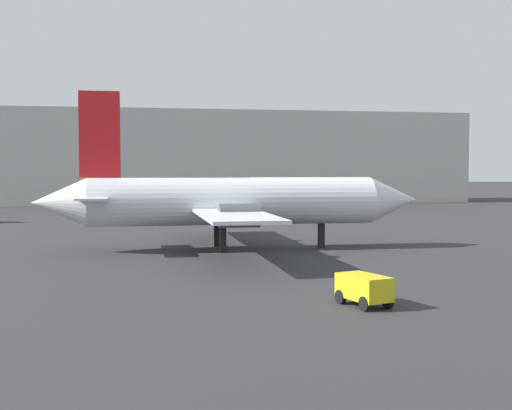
% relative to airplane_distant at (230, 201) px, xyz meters
% --- Properties ---
extents(airplane_distant, '(27.94, 27.11, 11.13)m').
position_rel_airplane_distant_xyz_m(airplane_distant, '(0.00, 0.00, 0.00)').
color(airplane_distant, silver).
rests_on(airplane_distant, ground_plane).
extents(baggage_cart, '(2.01, 2.69, 1.30)m').
position_rel_airplane_distant_xyz_m(baggage_cart, '(2.83, -20.84, -2.71)').
color(baggage_cart, gold).
rests_on(baggage_cart, ground_plane).
extents(terminal_building, '(80.67, 18.08, 15.75)m').
position_rel_airplane_distant_xyz_m(terminal_building, '(10.44, 71.19, 4.41)').
color(terminal_building, '#B7B7B2').
rests_on(terminal_building, ground_plane).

